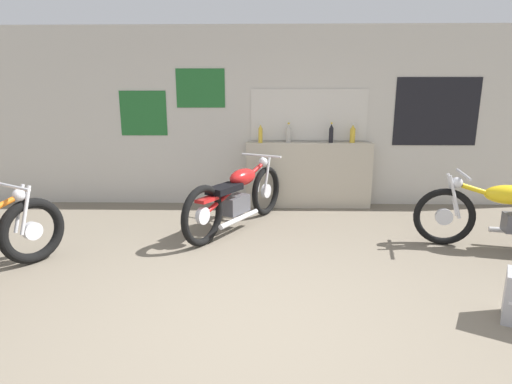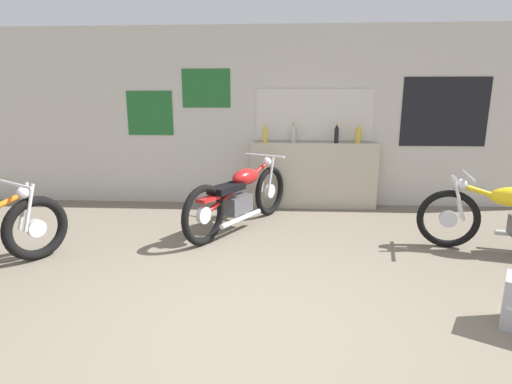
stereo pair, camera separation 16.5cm
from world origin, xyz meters
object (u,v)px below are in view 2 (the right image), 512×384
object	(u,v)px
bottle_right_center	(358,134)
bottle_center	(337,134)
bottle_leftmost	(265,134)
motorcycle_red	(241,196)
bottle_left_center	(294,134)

from	to	relation	value
bottle_right_center	bottle_center	bearing A→B (deg)	-175.06
bottle_center	bottle_leftmost	bearing A→B (deg)	-178.76
bottle_leftmost	bottle_center	world-z (taller)	bottle_center
bottle_center	bottle_right_center	size ratio (longest dim) A/B	1.04
bottle_center	bottle_right_center	world-z (taller)	bottle_center
bottle_right_center	motorcycle_red	distance (m)	2.20
bottle_left_center	motorcycle_red	bearing A→B (deg)	-121.43
motorcycle_red	bottle_leftmost	bearing A→B (deg)	75.69
bottle_left_center	bottle_center	bearing A→B (deg)	-4.06
bottle_leftmost	bottle_center	xyz separation A→B (m)	(1.10, 0.02, 0.00)
bottle_center	bottle_left_center	bearing A→B (deg)	175.94
bottle_leftmost	bottle_right_center	world-z (taller)	bottle_leftmost
bottle_right_center	motorcycle_red	bearing A→B (deg)	-145.91
bottle_center	motorcycle_red	bearing A→B (deg)	-140.60
bottle_leftmost	bottle_left_center	distance (m)	0.44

